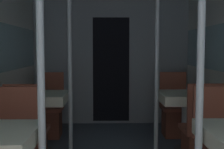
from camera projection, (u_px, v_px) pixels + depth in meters
bulkhead_far at (111, 60)px, 5.52m from camera, size 2.71×0.09×2.28m
support_pole_left_0 at (41, 76)px, 2.17m from camera, size 0.05×0.05×2.28m
dining_table_left_1 at (40, 102)px, 4.03m from camera, size 0.69×0.69×0.75m
chair_left_near_1 at (28, 143)px, 3.41m from camera, size 0.41×0.41×0.97m
chair_left_far_1 at (49, 117)px, 4.71m from camera, size 0.41×0.41×0.97m
support_pole_left_1 at (70, 63)px, 4.00m from camera, size 0.05×0.05×2.28m
support_pole_right_0 at (200, 75)px, 2.20m from camera, size 0.05×0.05×2.28m
dining_table_right_1 at (186, 101)px, 4.08m from camera, size 0.69×0.69×0.75m
chair_right_near_1 at (201, 142)px, 3.46m from camera, size 0.41×0.41×0.97m
chair_right_far_1 at (175, 116)px, 4.76m from camera, size 0.41×0.41×0.97m
support_pole_right_1 at (157, 63)px, 4.03m from camera, size 0.05×0.05×2.28m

